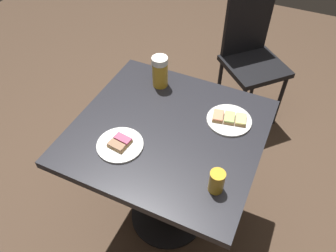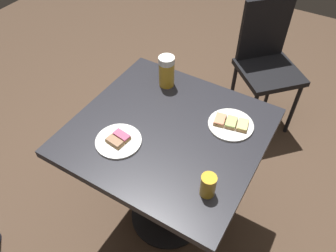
{
  "view_description": "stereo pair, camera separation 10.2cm",
  "coord_description": "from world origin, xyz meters",
  "px_view_note": "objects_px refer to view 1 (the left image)",
  "views": [
    {
      "loc": [
        0.89,
        0.41,
        1.81
      ],
      "look_at": [
        0.0,
        0.0,
        0.78
      ],
      "focal_mm": 35.0,
      "sensor_mm": 36.0,
      "label": 1
    },
    {
      "loc": [
        0.84,
        0.5,
        1.81
      ],
      "look_at": [
        0.0,
        0.0,
        0.78
      ],
      "focal_mm": 35.0,
      "sensor_mm": 36.0,
      "label": 2
    }
  ],
  "objects_px": {
    "plate_far": "(120,144)",
    "beer_glass_small": "(217,181)",
    "plate_near": "(229,119)",
    "beer_mug": "(160,71)",
    "cafe_chair": "(251,54)"
  },
  "relations": [
    {
      "from": "plate_near",
      "to": "plate_far",
      "type": "relative_size",
      "value": 1.03
    },
    {
      "from": "plate_far",
      "to": "plate_near",
      "type": "bearing_deg",
      "value": 131.84
    },
    {
      "from": "beer_mug",
      "to": "cafe_chair",
      "type": "height_order",
      "value": "beer_mug"
    },
    {
      "from": "cafe_chair",
      "to": "beer_mug",
      "type": "bearing_deg",
      "value": 23.49
    },
    {
      "from": "plate_near",
      "to": "cafe_chair",
      "type": "relative_size",
      "value": 0.22
    },
    {
      "from": "plate_near",
      "to": "beer_glass_small",
      "type": "distance_m",
      "value": 0.37
    },
    {
      "from": "plate_far",
      "to": "beer_glass_small",
      "type": "relative_size",
      "value": 2.02
    },
    {
      "from": "plate_near",
      "to": "beer_mug",
      "type": "relative_size",
      "value": 1.25
    },
    {
      "from": "plate_near",
      "to": "beer_mug",
      "type": "distance_m",
      "value": 0.42
    },
    {
      "from": "plate_far",
      "to": "beer_mug",
      "type": "xyz_separation_m",
      "value": [
        -0.44,
        -0.03,
        0.07
      ]
    },
    {
      "from": "plate_near",
      "to": "beer_mug",
      "type": "bearing_deg",
      "value": -104.8
    },
    {
      "from": "beer_glass_small",
      "to": "cafe_chair",
      "type": "xyz_separation_m",
      "value": [
        -1.28,
        -0.16,
        -0.28
      ]
    },
    {
      "from": "beer_mug",
      "to": "cafe_chair",
      "type": "distance_m",
      "value": 0.92
    },
    {
      "from": "beer_mug",
      "to": "cafe_chair",
      "type": "xyz_separation_m",
      "value": [
        -0.81,
        0.3,
        -0.31
      ]
    },
    {
      "from": "beer_mug",
      "to": "cafe_chair",
      "type": "bearing_deg",
      "value": 159.94
    }
  ]
}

